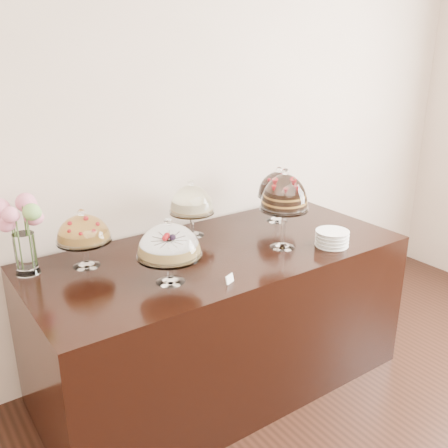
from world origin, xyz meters
TOP-DOWN VIEW (x-y plane):
  - wall_back at (0.00, 3.00)m, footprint 5.00×0.04m
  - display_counter at (-0.18, 2.45)m, footprint 2.20×1.00m
  - cake_stand_sugar_sponge at (-0.61, 2.26)m, footprint 0.33×0.33m
  - cake_stand_choco_layer at (0.16, 2.28)m, footprint 0.28×0.28m
  - cake_stand_cheesecake at (-0.18, 2.76)m, footprint 0.28×0.28m
  - cake_stand_dark_choco at (0.44, 2.66)m, footprint 0.27×0.27m
  - cake_stand_fruit_tart at (-0.89, 2.69)m, footprint 0.29×0.29m
  - flower_vase at (-1.18, 2.79)m, footprint 0.23×0.30m
  - plate_stack at (0.41, 2.13)m, footprint 0.19×0.19m
  - price_card_left at (-0.38, 2.07)m, footprint 0.06×0.04m

SIDE VIEW (x-z plane):
  - display_counter at x=-0.18m, z-range 0.00..0.90m
  - price_card_left at x=-0.38m, z-range 0.90..0.94m
  - plate_stack at x=0.41m, z-range 0.90..1.00m
  - cake_stand_fruit_tart at x=-0.89m, z-range 0.94..1.26m
  - cake_stand_sugar_sponge at x=-0.61m, z-range 0.94..1.28m
  - cake_stand_cheesecake at x=-0.18m, z-range 0.94..1.30m
  - cake_stand_dark_choco at x=0.44m, z-range 0.95..1.33m
  - flower_vase at x=-1.18m, z-range 0.95..1.36m
  - cake_stand_choco_layer at x=0.16m, z-range 0.98..1.46m
  - wall_back at x=0.00m, z-range 0.00..3.00m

